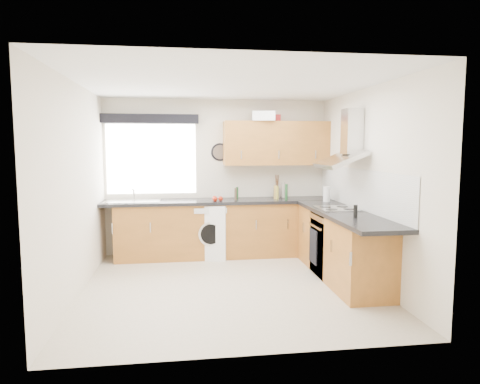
{
  "coord_description": "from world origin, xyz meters",
  "views": [
    {
      "loc": [
        -0.58,
        -5.18,
        1.76
      ],
      "look_at": [
        0.25,
        0.85,
        1.1
      ],
      "focal_mm": 32.0,
      "sensor_mm": 36.0,
      "label": 1
    }
  ],
  "objects": [
    {
      "name": "extractor_hood",
      "position": [
        1.6,
        0.3,
        1.77
      ],
      "size": [
        0.52,
        0.78,
        0.66
      ],
      "primitive_type": null,
      "color": "beige",
      "rests_on": "wall_right"
    },
    {
      "name": "jar_4",
      "position": [
        0.9,
        1.47,
        1.02
      ],
      "size": [
        0.05,
        0.05,
        0.22
      ],
      "primitive_type": "cylinder",
      "color": "#A28038",
      "rests_on": "worktop_back"
    },
    {
      "name": "wall_left",
      "position": [
        -1.8,
        0.0,
        1.25
      ],
      "size": [
        0.02,
        3.6,
        2.5
      ],
      "primitive_type": "cube",
      "color": "silver",
      "rests_on": "ground_plane"
    },
    {
      "name": "ceiling",
      "position": [
        0.0,
        0.0,
        2.5
      ],
      "size": [
        3.6,
        3.6,
        0.02
      ],
      "primitive_type": "cube",
      "color": "white",
      "rests_on": "wall_back"
    },
    {
      "name": "base_cab_right",
      "position": [
        1.51,
        0.15,
        0.43
      ],
      "size": [
        0.58,
        2.1,
        0.86
      ],
      "primitive_type": "cube",
      "color": "brown",
      "rests_on": "ground_plane"
    },
    {
      "name": "hob_plate",
      "position": [
        1.5,
        0.3,
        0.92
      ],
      "size": [
        0.52,
        0.52,
        0.01
      ],
      "primitive_type": "cube",
      "color": "beige",
      "rests_on": "worktop_right"
    },
    {
      "name": "casserole",
      "position": [
        0.72,
        1.52,
        2.22
      ],
      "size": [
        0.4,
        0.33,
        0.15
      ],
      "primitive_type": "cube",
      "rotation": [
        0.0,
        0.0,
        -0.22
      ],
      "color": "white",
      "rests_on": "upper_cabinets"
    },
    {
      "name": "worktop_back",
      "position": [
        0.0,
        1.5,
        0.89
      ],
      "size": [
        3.6,
        0.62,
        0.05
      ],
      "primitive_type": "cube",
      "color": "black",
      "rests_on": "base_cab_back"
    },
    {
      "name": "wall_right",
      "position": [
        1.8,
        0.0,
        1.25
      ],
      "size": [
        0.02,
        3.6,
        2.5
      ],
      "primitive_type": "cube",
      "color": "silver",
      "rests_on": "ground_plane"
    },
    {
      "name": "bottle_0",
      "position": [
        1.46,
        -0.42,
        0.99
      ],
      "size": [
        0.05,
        0.05,
        0.15
      ],
      "primitive_type": "cylinder",
      "color": "black",
      "rests_on": "worktop_right"
    },
    {
      "name": "jar_5",
      "position": [
        0.93,
        1.46,
        1.01
      ],
      "size": [
        0.05,
        0.05,
        0.21
      ],
      "primitive_type": "cylinder",
      "color": "#A59838",
      "rests_on": "worktop_back"
    },
    {
      "name": "ground_plane",
      "position": [
        0.0,
        0.0,
        0.0
      ],
      "size": [
        3.6,
        3.6,
        0.0
      ],
      "primitive_type": "plane",
      "color": "beige"
    },
    {
      "name": "base_cab_corner",
      "position": [
        1.5,
        1.5,
        0.43
      ],
      "size": [
        0.6,
        0.6,
        0.86
      ],
      "primitive_type": "cube",
      "color": "brown",
      "rests_on": "ground_plane"
    },
    {
      "name": "jar_3",
      "position": [
        1.09,
        1.67,
        1.03
      ],
      "size": [
        0.06,
        0.06,
        0.24
      ],
      "primitive_type": "cylinder",
      "color": "#A4998C",
      "rests_on": "worktop_back"
    },
    {
      "name": "window_blind",
      "position": [
        -1.05,
        1.7,
        2.18
      ],
      "size": [
        1.5,
        0.18,
        0.14
      ],
      "primitive_type": "cube",
      "color": "black",
      "rests_on": "wall_back"
    },
    {
      "name": "storage_box",
      "position": [
        0.89,
        1.72,
        2.21
      ],
      "size": [
        0.24,
        0.2,
        0.11
      ],
      "primitive_type": "cube",
      "rotation": [
        0.0,
        0.0,
        0.01
      ],
      "color": "#AC2224",
      "rests_on": "upper_cabinets"
    },
    {
      "name": "worktop_right",
      "position": [
        1.5,
        0.0,
        0.89
      ],
      "size": [
        0.62,
        2.42,
        0.05
      ],
      "primitive_type": "cube",
      "color": "black",
      "rests_on": "base_cab_right"
    },
    {
      "name": "base_cab_back",
      "position": [
        -0.1,
        1.51,
        0.43
      ],
      "size": [
        3.0,
        0.58,
        0.86
      ],
      "primitive_type": "cube",
      "color": "brown",
      "rests_on": "ground_plane"
    },
    {
      "name": "washing_machine",
      "position": [
        -0.15,
        1.49,
        0.42
      ],
      "size": [
        0.69,
        0.68,
        0.85
      ],
      "primitive_type": "cube",
      "rotation": [
        0.0,
        0.0,
        -0.23
      ],
      "color": "white",
      "rests_on": "ground_plane"
    },
    {
      "name": "wall_front",
      "position": [
        0.0,
        -1.8,
        1.25
      ],
      "size": [
        3.6,
        0.02,
        2.5
      ],
      "primitive_type": "cube",
      "color": "silver",
      "rests_on": "ground_plane"
    },
    {
      "name": "oven",
      "position": [
        1.5,
        0.3,
        0.42
      ],
      "size": [
        0.56,
        0.58,
        0.85
      ],
      "primitive_type": "cube",
      "color": "black",
      "rests_on": "ground_plane"
    },
    {
      "name": "wall_back",
      "position": [
        0.0,
        1.8,
        1.25
      ],
      "size": [
        3.6,
        0.02,
        2.5
      ],
      "primitive_type": "cube",
      "color": "silver",
      "rests_on": "ground_plane"
    },
    {
      "name": "wall_clock",
      "position": [
        0.05,
        1.78,
        1.66
      ],
      "size": [
        0.29,
        0.04,
        0.29
      ],
      "primitive_type": "cylinder",
      "rotation": [
        1.57,
        0.0,
        0.0
      ],
      "color": "black",
      "rests_on": "wall_back"
    },
    {
      "name": "sink",
      "position": [
        -1.33,
        1.5,
        0.95
      ],
      "size": [
        0.84,
        0.46,
        0.1
      ],
      "primitive_type": null,
      "color": "beige",
      "rests_on": "worktop_back"
    },
    {
      "name": "splashback",
      "position": [
        1.79,
        0.3,
        1.18
      ],
      "size": [
        0.01,
        3.0,
        0.54
      ],
      "primitive_type": "cube",
      "color": "white",
      "rests_on": "wall_right"
    },
    {
      "name": "utensil_pot",
      "position": [
        0.98,
        1.7,
        0.99
      ],
      "size": [
        0.13,
        0.13,
        0.15
      ],
      "primitive_type": "cylinder",
      "rotation": [
        0.0,
        0.0,
        -0.21
      ],
      "color": "gray",
      "rests_on": "worktop_back"
    },
    {
      "name": "jar_0",
      "position": [
        0.31,
        1.66,
        1.0
      ],
      "size": [
        0.04,
        0.04,
        0.18
      ],
      "primitive_type": "cylinder",
      "color": "#17421A",
      "rests_on": "worktop_back"
    },
    {
      "name": "tomato_cluster",
      "position": [
        -0.04,
        1.36,
        0.95
      ],
      "size": [
        0.17,
        0.17,
        0.07
      ],
      "primitive_type": null,
      "rotation": [
        0.0,
        0.0,
        0.04
      ],
      "color": "#A31A08",
      "rests_on": "worktop_back"
    },
    {
      "name": "jar_2",
      "position": [
        1.06,
        1.35,
        1.04
      ],
      "size": [
        0.04,
        0.04,
        0.25
      ],
      "primitive_type": "cylinder",
      "color": "#19471E",
      "rests_on": "worktop_back"
    },
    {
      "name": "kitchen_roll",
      "position": [
        1.61,
        1.05,
        1.02
      ],
      "size": [
        0.11,
        0.11,
        0.23
      ],
      "primitive_type": "cylinder",
      "rotation": [
        0.0,
        0.0,
        -0.07
      ],
      "color": "white",
      "rests_on": "worktop_right"
    },
    {
      "name": "jar_1",
      "position": [
        0.26,
        1.41,
        1.01
      ],
      "size": [
        0.04,
        0.04,
        0.19
      ],
      "primitive_type": "cylinder",
      "color": "#3F3123",
      "rests_on": "worktop_back"
    },
    {
      "name": "upper_cabinets",
      "position": [
        0.95,
        1.62,
        1.8
      ],
      "size": [
        1.7,
        0.35,
        0.7
      ],
      "primitive_type": "cube",
      "color": "brown",
      "rests_on": "wall_back"
    },
    {
      "name": "window",
      "position": [
        -1.05,
        1.79,
        1.55
      ],
      "size": [
        1.4,
        0.02,
        1.1
      ],
      "primitive_type": "cube",
      "color": "white",
      "rests_on": "wall_back"
    }
  ]
}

